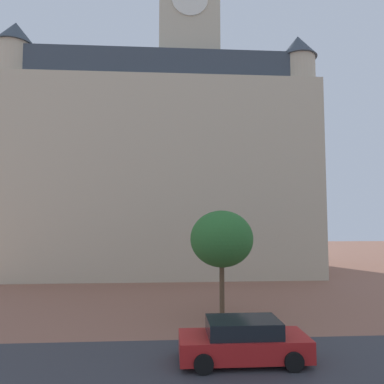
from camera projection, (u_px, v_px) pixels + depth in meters
The scene contains 4 objects.
ground_plane at pixel (192, 370), 11.27m from camera, with size 120.00×120.00×0.00m, color #93604C.
landmark_building at pixel (165, 164), 34.29m from camera, with size 27.24×14.64×34.12m.
car_red at pixel (243, 341), 11.96m from camera, with size 4.44×1.97×1.45m.
tree_curb_far at pixel (222, 239), 17.23m from camera, with size 3.13×3.13×5.33m.
Camera 1 is at (-0.72, -1.65, 4.96)m, focal length 32.32 mm.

